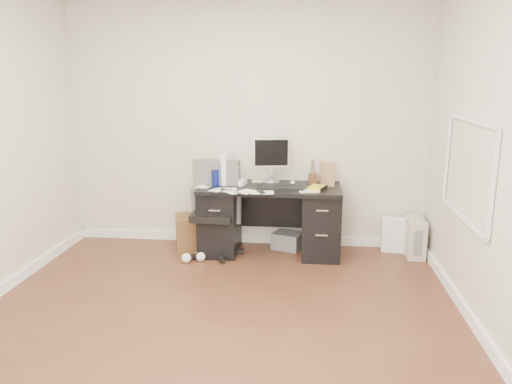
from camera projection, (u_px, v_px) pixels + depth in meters
ground at (216, 323)px, 3.92m from camera, size 4.00×4.00×0.00m
room_shell at (216, 110)px, 3.57m from camera, size 4.02×4.02×2.71m
desk at (270, 218)px, 5.40m from camera, size 1.50×0.70×0.75m
loose_papers at (251, 187)px, 5.29m from camera, size 1.10×0.60×0.00m
lcd_monitor at (271, 160)px, 5.43m from camera, size 0.44×0.30×0.51m
keyboard at (280, 188)px, 5.19m from camera, size 0.49×0.17×0.03m
computer_mouse at (292, 183)px, 5.32m from camera, size 0.08×0.08×0.06m
travel_mug at (215, 178)px, 5.32m from camera, size 0.10×0.10×0.18m
white_binder at (228, 168)px, 5.44m from camera, size 0.19×0.31×0.34m
magazine_file at (327, 173)px, 5.36m from camera, size 0.19×0.24×0.25m
pen_cup at (313, 172)px, 5.42m from camera, size 0.13×0.13×0.27m
yellow_book at (317, 188)px, 5.17m from camera, size 0.21×0.24×0.03m
paper_remote at (262, 192)px, 5.03m from camera, size 0.24×0.20×0.02m
office_chair at (214, 210)px, 5.32m from camera, size 0.60×0.60×1.01m
pc_tower at (414, 237)px, 5.38m from camera, size 0.19×0.41×0.41m
shopping_bag at (395, 235)px, 5.50m from camera, size 0.30×0.22×0.38m
wicker_basket at (193, 232)px, 5.59m from camera, size 0.47×0.47×0.38m
desk_printer at (288, 240)px, 5.62m from camera, size 0.39×0.36×0.18m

